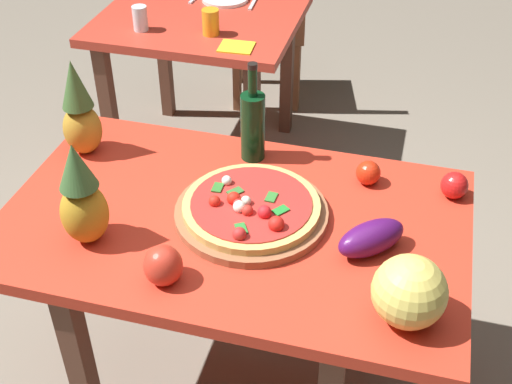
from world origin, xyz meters
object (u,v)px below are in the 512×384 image
Objects in this scene: drinking_glass_juice at (211,22)px; dining_chair at (267,24)px; melon at (409,292)px; napkin_folded at (236,47)px; pineapple_right at (82,199)px; bell_pepper at (163,265)px; pizza_board at (251,213)px; pizza at (251,206)px; pineapple_left at (80,113)px; tomato_by_bottle at (454,185)px; knife_utensil at (254,2)px; drinking_glass_water at (140,18)px; eggplant at (371,238)px; tomato_beside_pepper at (368,173)px; display_table at (234,242)px; background_table at (201,40)px; wine_bottle at (253,124)px.

dining_chair is at bearing 86.86° from drinking_glass_juice.
melon is 1.54m from napkin_folded.
pineapple_right reaches higher than bell_pepper.
melon is (0.45, -0.27, 0.08)m from pizza_board.
pizza is at bearing -89.79° from pizza_board.
pineapple_right is at bearing -62.42° from pineapple_left.
pizza_board is at bearing -71.33° from napkin_folded.
melon is 2.21× the size of tomato_by_bottle.
drinking_glass_water is at bearing -136.47° from knife_utensil.
bell_pepper is 1.48m from drinking_glass_juice.
eggplant reaches higher than tomato_beside_pepper.
pineapple_left is (-0.55, 0.20, 0.24)m from display_table.
drinking_glass_juice reaches higher than eggplant.
pineapple_right is (-0.35, -0.19, 0.23)m from display_table.
drinking_glass_juice is (-0.83, 1.19, 0.01)m from eggplant.
knife_utensil is at bearing 115.47° from eggplant.
drinking_glass_juice reaches higher than knife_utensil.
napkin_folded is (0.45, -0.06, -0.05)m from drinking_glass_water.
melon is at bearing -67.84° from knife_utensil.
drinking_glass_juice is at bearing 131.44° from tomato_beside_pepper.
pineapple_right is at bearing -151.95° from display_table.
background_table is 2.06× the size of pizza_board.
pizza is 3.53× the size of drinking_glass_juice.
background_table is 0.66m from dining_chair.
wine_bottle reaches higher than drinking_glass_juice.
display_table is at bearing -67.25° from background_table.
dining_chair reaches higher than tomato_beside_pepper.
drinking_glass_water is at bearing 107.00° from pineapple_right.
tomato_by_bottle is at bearing 79.78° from melon.
pizza is 4.85× the size of tomato_by_bottle.
dining_chair is 2.18m from pineapple_right.
wine_bottle is at bearing 104.29° from pizza.
wine_bottle is 0.81m from napkin_folded.
dining_chair is at bearing 67.36° from drinking_glass_water.
melon is (0.50, -0.25, 0.18)m from display_table.
drinking_glass_water reaches higher than background_table.
background_table is at bearing 123.67° from melon.
drinking_glass_water is 0.46m from napkin_folded.
pineapple_left reaches higher than pizza.
drinking_glass_water is (-0.65, 1.40, 0.00)m from bell_pepper.
drinking_glass_juice is (-0.42, 0.85, -0.07)m from wine_bottle.
pineapple_right is 1.69× the size of knife_utensil.
napkin_folded is at bearing 110.22° from wine_bottle.
tomato_by_bottle reaches higher than tomato_beside_pepper.
pizza is at bearing 88.51° from dining_chair.
tomato_beside_pepper is at bearing 37.36° from display_table.
drinking_glass_juice is (-0.79, 0.89, 0.02)m from tomato_beside_pepper.
bell_pepper is at bearing -96.77° from wine_bottle.
melon is at bearing 2.73° from bell_pepper.
napkin_folded is (0.10, -0.90, 0.28)m from dining_chair.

